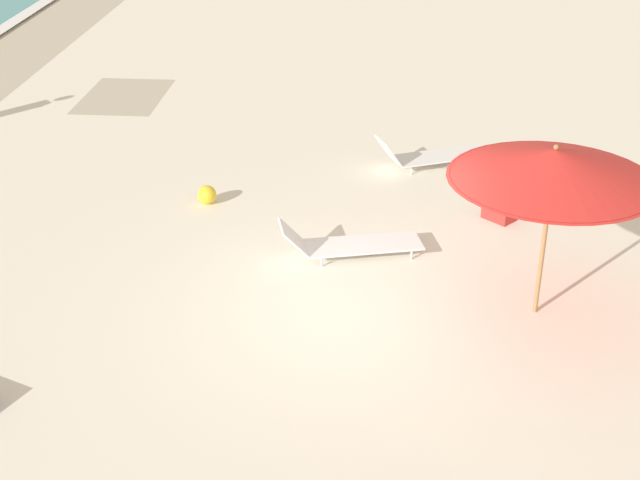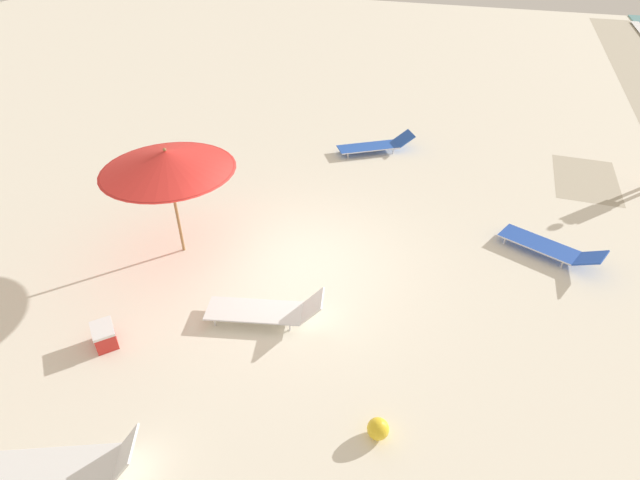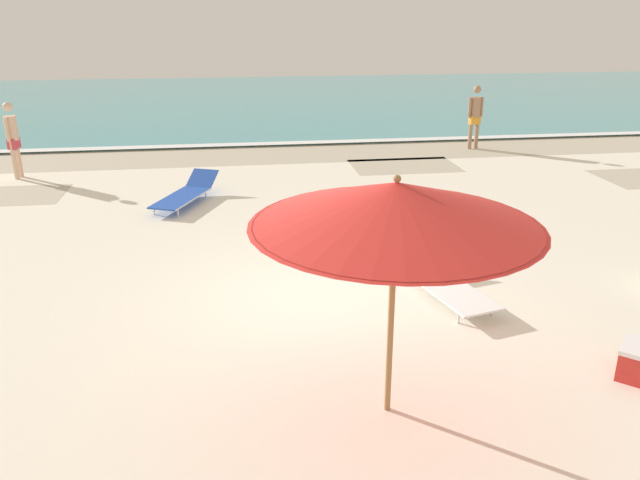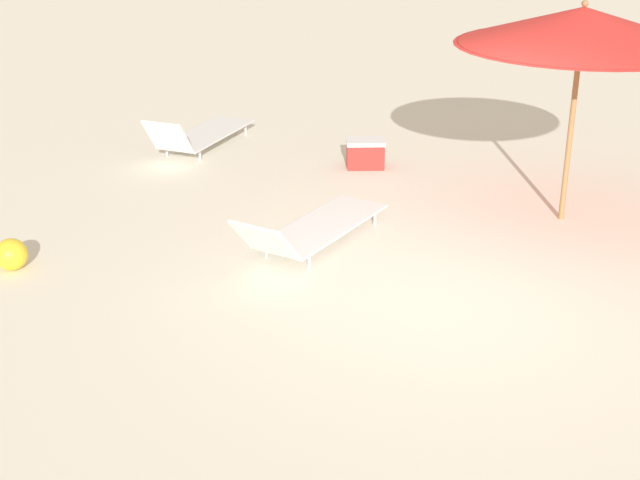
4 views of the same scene
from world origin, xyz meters
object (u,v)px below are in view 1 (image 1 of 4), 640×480
object	(u,v)px
sun_lounger_under_umbrella	(429,155)
beach_ball	(207,195)
sun_lounger_beside_umbrella	(349,243)
cooler_box	(500,209)
beach_umbrella	(554,165)

from	to	relation	value
sun_lounger_under_umbrella	beach_ball	distance (m)	4.21
sun_lounger_beside_umbrella	cooler_box	xyz separation A→B (m)	(1.44, -2.37, -0.03)
sun_lounger_under_umbrella	sun_lounger_beside_umbrella	distance (m)	3.80
beach_umbrella	sun_lounger_under_umbrella	xyz separation A→B (m)	(4.94, 1.27, -1.90)
beach_umbrella	cooler_box	bearing A→B (deg)	4.01
cooler_box	beach_ball	bearing A→B (deg)	-139.74
beach_umbrella	beach_ball	xyz separation A→B (m)	(3.04, 5.03, -1.96)
beach_umbrella	sun_lounger_beside_umbrella	xyz separation A→B (m)	(1.36, 2.57, -1.91)
sun_lounger_beside_umbrella	beach_ball	xyz separation A→B (m)	(1.67, 2.46, -0.06)
sun_lounger_under_umbrella	cooler_box	world-z (taller)	sun_lounger_under_umbrella
sun_lounger_under_umbrella	cooler_box	size ratio (longest dim) A/B	3.53
sun_lounger_under_umbrella	beach_ball	world-z (taller)	sun_lounger_under_umbrella
sun_lounger_beside_umbrella	beach_ball	world-z (taller)	sun_lounger_beside_umbrella
cooler_box	sun_lounger_under_umbrella	bearing A→B (deg)	159.76
sun_lounger_beside_umbrella	cooler_box	world-z (taller)	sun_lounger_beside_umbrella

